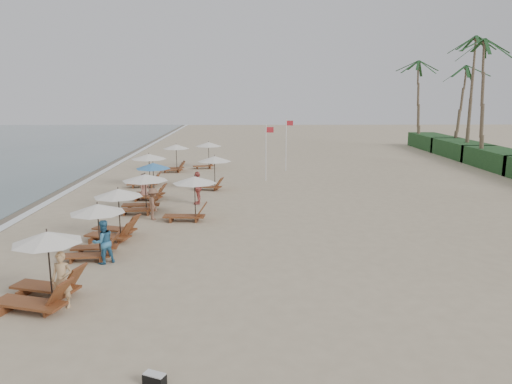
{
  "coord_description": "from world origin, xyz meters",
  "views": [
    {
      "loc": [
        0.46,
        -18.55,
        6.35
      ],
      "look_at": [
        1.0,
        6.21,
        1.3
      ],
      "focal_mm": 34.29,
      "sensor_mm": 36.0,
      "label": 1
    }
  ],
  "objects_px": {
    "lounger_station_2": "(114,215)",
    "beachgoer_far_b": "(144,186)",
    "lounger_station_6": "(174,158)",
    "inland_station_1": "(212,168)",
    "lounger_station_5": "(146,170)",
    "inland_station_2": "(207,151)",
    "duffel_bag": "(155,379)",
    "flag_pole_near": "(266,149)",
    "beachgoer_near": "(62,280)",
    "lounger_station_0": "(40,273)",
    "lounger_station_4": "(150,181)",
    "lounger_station_1": "(94,230)",
    "beachgoer_mid_a": "(103,242)",
    "beachgoer_mid_b": "(153,204)",
    "lounger_station_3": "(141,193)",
    "beachgoer_far_a": "(198,188)",
    "inland_station_0": "(190,195)"
  },
  "relations": [
    {
      "from": "beachgoer_far_b",
      "to": "duffel_bag",
      "type": "distance_m",
      "value": 19.84
    },
    {
      "from": "lounger_station_2",
      "to": "beachgoer_far_b",
      "type": "relative_size",
      "value": 1.65
    },
    {
      "from": "beachgoer_mid_b",
      "to": "flag_pole_near",
      "type": "bearing_deg",
      "value": -52.04
    },
    {
      "from": "lounger_station_2",
      "to": "beachgoer_near",
      "type": "height_order",
      "value": "lounger_station_2"
    },
    {
      "from": "lounger_station_0",
      "to": "beachgoer_far_a",
      "type": "height_order",
      "value": "lounger_station_0"
    },
    {
      "from": "beachgoer_mid_a",
      "to": "duffel_bag",
      "type": "relative_size",
      "value": 3.05
    },
    {
      "from": "inland_station_2",
      "to": "lounger_station_6",
      "type": "bearing_deg",
      "value": -145.44
    },
    {
      "from": "lounger_station_5",
      "to": "beachgoer_far_a",
      "type": "height_order",
      "value": "lounger_station_5"
    },
    {
      "from": "beachgoer_far_b",
      "to": "flag_pole_near",
      "type": "xyz_separation_m",
      "value": [
        7.67,
        6.12,
        1.51
      ]
    },
    {
      "from": "lounger_station_6",
      "to": "beachgoer_mid_a",
      "type": "distance_m",
      "value": 21.91
    },
    {
      "from": "duffel_bag",
      "to": "inland_station_2",
      "type": "bearing_deg",
      "value": 92.27
    },
    {
      "from": "lounger_station_4",
      "to": "beachgoer_near",
      "type": "xyz_separation_m",
      "value": [
        0.28,
        -15.26,
        -0.23
      ]
    },
    {
      "from": "lounger_station_0",
      "to": "lounger_station_5",
      "type": "distance_m",
      "value": 19.27
    },
    {
      "from": "inland_station_1",
      "to": "flag_pole_near",
      "type": "xyz_separation_m",
      "value": [
        3.75,
        3.29,
        0.86
      ]
    },
    {
      "from": "lounger_station_6",
      "to": "lounger_station_4",
      "type": "bearing_deg",
      "value": -89.77
    },
    {
      "from": "lounger_station_6",
      "to": "inland_station_1",
      "type": "distance_m",
      "value": 8.43
    },
    {
      "from": "inland_station_0",
      "to": "beachgoer_mid_a",
      "type": "relative_size",
      "value": 1.65
    },
    {
      "from": "inland_station_0",
      "to": "duffel_bag",
      "type": "relative_size",
      "value": 5.02
    },
    {
      "from": "lounger_station_4",
      "to": "inland_station_1",
      "type": "relative_size",
      "value": 0.93
    },
    {
      "from": "lounger_station_4",
      "to": "beachgoer_mid_a",
      "type": "distance_m",
      "value": 11.41
    },
    {
      "from": "lounger_station_0",
      "to": "beachgoer_far_b",
      "type": "height_order",
      "value": "lounger_station_0"
    },
    {
      "from": "lounger_station_5",
      "to": "flag_pole_near",
      "type": "bearing_deg",
      "value": 12.88
    },
    {
      "from": "inland_station_2",
      "to": "inland_station_1",
      "type": "bearing_deg",
      "value": -83.57
    },
    {
      "from": "lounger_station_2",
      "to": "flag_pole_near",
      "type": "xyz_separation_m",
      "value": [
        7.35,
        14.3,
        1.24
      ]
    },
    {
      "from": "beachgoer_far_a",
      "to": "lounger_station_5",
      "type": "bearing_deg",
      "value": -139.56
    },
    {
      "from": "lounger_station_4",
      "to": "beachgoer_far_b",
      "type": "xyz_separation_m",
      "value": [
        -0.37,
        0.04,
        -0.31
      ]
    },
    {
      "from": "lounger_station_2",
      "to": "inland_station_2",
      "type": "bearing_deg",
      "value": 82.89
    },
    {
      "from": "lounger_station_0",
      "to": "lounger_station_5",
      "type": "xyz_separation_m",
      "value": [
        -0.62,
        19.26,
        0.14
      ]
    },
    {
      "from": "lounger_station_1",
      "to": "lounger_station_3",
      "type": "distance_m",
      "value": 7.4
    },
    {
      "from": "lounger_station_3",
      "to": "lounger_station_5",
      "type": "distance_m",
      "value": 7.65
    },
    {
      "from": "beachgoer_near",
      "to": "duffel_bag",
      "type": "distance_m",
      "value": 5.41
    },
    {
      "from": "beachgoer_far_b",
      "to": "beachgoer_near",
      "type": "bearing_deg",
      "value": -152.25
    },
    {
      "from": "lounger_station_5",
      "to": "lounger_station_6",
      "type": "relative_size",
      "value": 1.15
    },
    {
      "from": "lounger_station_3",
      "to": "lounger_station_1",
      "type": "bearing_deg",
      "value": -92.43
    },
    {
      "from": "beachgoer_mid_a",
      "to": "inland_station_0",
      "type": "bearing_deg",
      "value": -150.09
    },
    {
      "from": "lounger_station_4",
      "to": "beachgoer_mid_a",
      "type": "bearing_deg",
      "value": -87.98
    },
    {
      "from": "beachgoer_near",
      "to": "lounger_station_0",
      "type": "bearing_deg",
      "value": 165.26
    },
    {
      "from": "beachgoer_far_a",
      "to": "beachgoer_far_b",
      "type": "distance_m",
      "value": 3.67
    },
    {
      "from": "inland_station_2",
      "to": "beachgoer_far_a",
      "type": "relative_size",
      "value": 1.34
    },
    {
      "from": "lounger_station_4",
      "to": "duffel_bag",
      "type": "relative_size",
      "value": 4.42
    },
    {
      "from": "lounger_station_2",
      "to": "flag_pole_near",
      "type": "distance_m",
      "value": 16.13
    },
    {
      "from": "lounger_station_6",
      "to": "duffel_bag",
      "type": "bearing_deg",
      "value": -82.78
    },
    {
      "from": "lounger_station_2",
      "to": "beachgoer_far_a",
      "type": "height_order",
      "value": "lounger_station_2"
    },
    {
      "from": "lounger_station_3",
      "to": "flag_pole_near",
      "type": "relative_size",
      "value": 0.67
    },
    {
      "from": "lounger_station_6",
      "to": "duffel_bag",
      "type": "xyz_separation_m",
      "value": [
        3.78,
        -29.85,
        -1.02
      ]
    },
    {
      "from": "lounger_station_0",
      "to": "lounger_station_5",
      "type": "height_order",
      "value": "lounger_station_0"
    },
    {
      "from": "beachgoer_far_b",
      "to": "inland_station_1",
      "type": "bearing_deg",
      "value": -28.8
    },
    {
      "from": "beachgoer_far_b",
      "to": "duffel_bag",
      "type": "height_order",
      "value": "beachgoer_far_b"
    },
    {
      "from": "lounger_station_4",
      "to": "inland_station_1",
      "type": "xyz_separation_m",
      "value": [
        3.54,
        2.88,
        0.34
      ]
    },
    {
      "from": "lounger_station_1",
      "to": "beachgoer_mid_a",
      "type": "distance_m",
      "value": 0.94
    }
  ]
}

